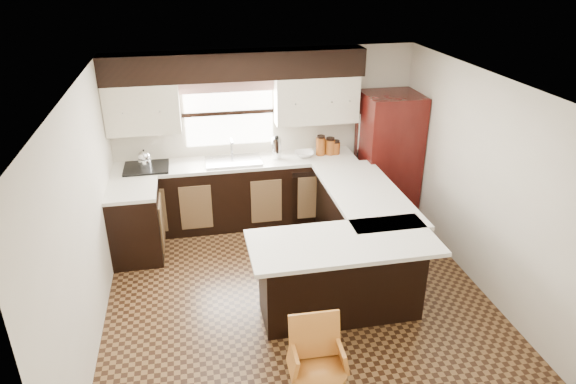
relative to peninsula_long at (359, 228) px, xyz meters
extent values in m
plane|color=#49301A|center=(-0.90, -0.62, -0.45)|extent=(4.40, 4.40, 0.00)
plane|color=silver|center=(-0.90, -0.62, 1.95)|extent=(4.40, 4.40, 0.00)
plane|color=beige|center=(-0.90, 1.58, 0.75)|extent=(4.40, 0.00, 4.40)
plane|color=beige|center=(-0.90, -2.83, 0.75)|extent=(4.40, 0.00, 4.40)
plane|color=beige|center=(-3.00, -0.62, 0.75)|extent=(0.00, 4.40, 4.40)
plane|color=beige|center=(1.20, -0.62, 0.75)|extent=(0.00, 4.40, 4.40)
cube|color=black|center=(-1.35, 1.28, 0.00)|extent=(3.30, 0.60, 0.90)
cube|color=black|center=(-2.70, 0.62, 0.00)|extent=(0.60, 0.70, 0.90)
cube|color=silver|center=(-1.35, 1.28, 0.47)|extent=(3.30, 0.60, 0.04)
cube|color=silver|center=(-2.70, 0.62, 0.47)|extent=(0.60, 0.70, 0.04)
cube|color=black|center=(-1.30, 1.40, 1.77)|extent=(3.40, 0.35, 0.36)
cube|color=beige|center=(-2.52, 1.40, 1.27)|extent=(0.94, 0.35, 0.64)
cube|color=beige|center=(-0.22, 1.40, 1.27)|extent=(1.14, 0.35, 0.64)
cube|color=white|center=(-1.40, 1.56, 1.10)|extent=(1.20, 0.02, 0.90)
cube|color=#D19B93|center=(-1.40, 1.52, 1.49)|extent=(1.30, 0.06, 0.18)
cube|color=#B2B2B7|center=(-1.40, 1.25, 0.51)|extent=(0.75, 0.45, 0.03)
cube|color=black|center=(-0.35, 0.99, -0.02)|extent=(0.58, 0.03, 0.78)
cube|color=black|center=(-2.55, 1.25, 0.51)|extent=(0.58, 0.50, 0.02)
cube|color=black|center=(0.00, 0.00, 0.00)|extent=(0.60, 1.95, 0.90)
cube|color=black|center=(-0.53, -0.97, 0.00)|extent=(1.65, 0.60, 0.90)
cube|color=silver|center=(0.05, 0.00, 0.47)|extent=(0.84, 1.95, 0.04)
cube|color=silver|center=(-0.55, -1.06, 0.47)|extent=(1.89, 0.84, 0.04)
cube|color=#3B0C09|center=(0.79, 1.17, 0.45)|extent=(0.77, 0.74, 1.80)
cylinder|color=silver|center=(-0.80, 1.28, 0.64)|extent=(0.13, 0.13, 0.30)
imported|color=white|center=(-0.40, 1.28, 0.53)|extent=(0.28, 0.28, 0.07)
cylinder|color=brown|center=(-0.17, 1.30, 0.62)|extent=(0.13, 0.13, 0.25)
cylinder|color=brown|center=(-0.03, 1.30, 0.60)|extent=(0.14, 0.14, 0.21)
cylinder|color=brown|center=(0.05, 1.30, 0.58)|extent=(0.13, 0.13, 0.17)
camera|label=1|loc=(-1.95, -5.26, 3.08)|focal=32.00mm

